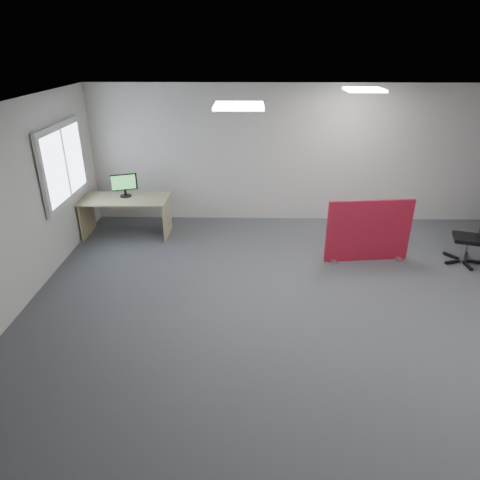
{
  "coord_description": "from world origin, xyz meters",
  "views": [
    {
      "loc": [
        -1.38,
        -4.89,
        3.37
      ],
      "look_at": [
        -1.48,
        0.23,
        1.0
      ],
      "focal_mm": 32.0,
      "sensor_mm": 36.0,
      "label": 1
    }
  ],
  "objects_px": {
    "second_desk": "(126,207)",
    "monitor_second": "(124,184)",
    "office_chair": "(476,232)",
    "red_divider": "(369,232)"
  },
  "relations": [
    {
      "from": "second_desk",
      "to": "monitor_second",
      "type": "relative_size",
      "value": 3.46
    },
    {
      "from": "second_desk",
      "to": "office_chair",
      "type": "distance_m",
      "value": 6.12
    },
    {
      "from": "second_desk",
      "to": "office_chair",
      "type": "bearing_deg",
      "value": -10.46
    },
    {
      "from": "red_divider",
      "to": "second_desk",
      "type": "relative_size",
      "value": 0.9
    },
    {
      "from": "monitor_second",
      "to": "second_desk",
      "type": "bearing_deg",
      "value": -100.27
    },
    {
      "from": "red_divider",
      "to": "monitor_second",
      "type": "bearing_deg",
      "value": 159.51
    },
    {
      "from": "second_desk",
      "to": "office_chair",
      "type": "xyz_separation_m",
      "value": [
        6.02,
        -1.11,
        0.01
      ]
    },
    {
      "from": "second_desk",
      "to": "red_divider",
      "type": "bearing_deg",
      "value": -13.44
    },
    {
      "from": "red_divider",
      "to": "monitor_second",
      "type": "relative_size",
      "value": 3.1
    },
    {
      "from": "second_desk",
      "to": "office_chair",
      "type": "height_order",
      "value": "office_chair"
    }
  ]
}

